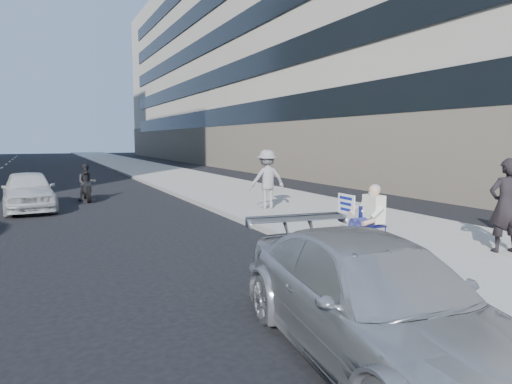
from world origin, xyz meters
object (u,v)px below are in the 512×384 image
seated_protester (367,213)px  jogger (267,179)px  pedestrian_woman (506,205)px  white_sedan_near (28,190)px  motorcycle (87,184)px  parked_sedan (374,301)px

seated_protester → jogger: jogger is taller
seated_protester → pedestrian_woman: 2.64m
white_sedan_near → motorcycle: (1.97, 1.65, -0.02)m
parked_sedan → white_sedan_near: size_ratio=1.14×
seated_protester → motorcycle: size_ratio=0.64×
parked_sedan → white_sedan_near: bearing=111.9°
seated_protester → white_sedan_near: bearing=123.1°
parked_sedan → motorcycle: bearing=102.9°
pedestrian_woman → white_sedan_near: 13.96m
pedestrian_woman → jogger: bearing=-55.6°
pedestrian_woman → white_sedan_near: bearing=-30.4°
parked_sedan → white_sedan_near: (-3.52, 13.19, 0.02)m
white_sedan_near → motorcycle: bearing=36.6°
pedestrian_woman → motorcycle: size_ratio=0.91×
jogger → white_sedan_near: bearing=-26.3°
pedestrian_woman → parked_sedan: 5.47m
seated_protester → jogger: (0.65, 5.77, 0.21)m
seated_protester → motorcycle: 12.11m
seated_protester → white_sedan_near: (-6.29, 9.66, -0.21)m
jogger → white_sedan_near: size_ratio=0.48×
pedestrian_woman → white_sedan_near: pedestrian_woman is taller
jogger → pedestrian_woman: (1.59, -7.15, -0.01)m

